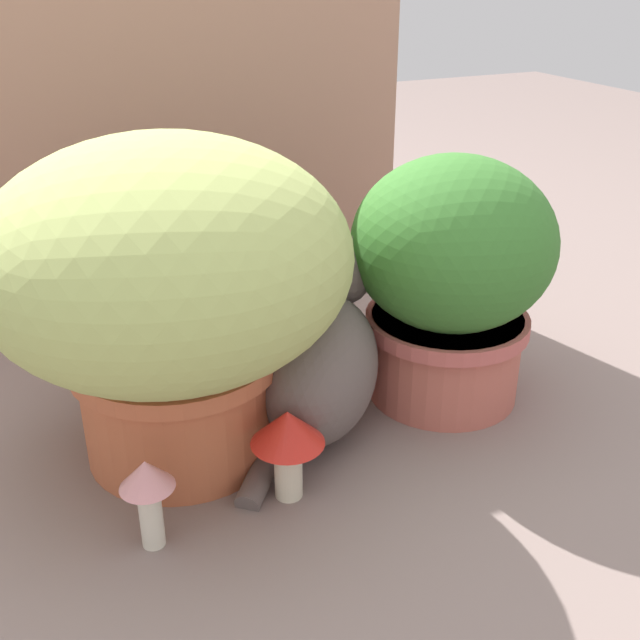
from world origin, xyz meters
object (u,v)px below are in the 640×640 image
at_px(leafy_planter, 451,274).
at_px(cat, 322,357).
at_px(mushroom_ornament_pink, 148,487).
at_px(grass_planter, 169,280).
at_px(mushroom_ornament_red, 288,436).

height_order(leafy_planter, cat, leafy_planter).
bearing_deg(mushroom_ornament_pink, grass_planter, 64.35).
distance_m(grass_planter, leafy_planter, 0.44).
bearing_deg(cat, mushroom_ornament_pink, -152.94).
bearing_deg(leafy_planter, grass_planter, 176.80).
distance_m(cat, mushroom_ornament_red, 0.18).
xyz_separation_m(leafy_planter, mushroom_ornament_pink, (-0.53, -0.16, -0.13)).
bearing_deg(leafy_planter, mushroom_ornament_red, -156.88).
relative_size(grass_planter, mushroom_ornament_red, 3.72).
xyz_separation_m(grass_planter, cat, (0.21, -0.03, -0.15)).
relative_size(leafy_planter, mushroom_ornament_red, 2.99).
bearing_deg(cat, leafy_planter, 2.02).
xyz_separation_m(grass_planter, mushroom_ornament_pink, (-0.09, -0.19, -0.18)).
height_order(grass_planter, mushroom_ornament_red, grass_planter).
xyz_separation_m(cat, mushroom_ornament_pink, (-0.30, -0.15, -0.03)).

